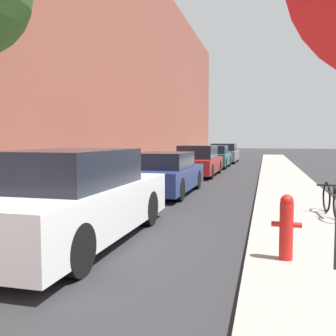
# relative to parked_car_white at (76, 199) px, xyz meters

# --- Properties ---
(ground_plane) EXTENTS (120.00, 120.00, 0.00)m
(ground_plane) POSITION_rel_parked_car_white_xyz_m (0.81, 9.32, -0.71)
(ground_plane) COLOR #28282B
(sidewalk_left) EXTENTS (2.00, 52.00, 0.12)m
(sidewalk_left) POSITION_rel_parked_car_white_xyz_m (-2.09, 9.32, -0.65)
(sidewalk_left) COLOR gray
(sidewalk_left) RESTS_ON ground
(sidewalk_right) EXTENTS (2.00, 52.00, 0.12)m
(sidewalk_right) POSITION_rel_parked_car_white_xyz_m (3.71, 9.32, -0.65)
(sidewalk_right) COLOR gray
(sidewalk_right) RESTS_ON ground
(building_facade_left) EXTENTS (0.70, 52.00, 10.80)m
(building_facade_left) POSITION_rel_parked_car_white_xyz_m (-3.44, 9.32, 4.69)
(building_facade_left) COLOR brown
(building_facade_left) RESTS_ON ground
(parked_car_white) EXTENTS (1.71, 4.66, 1.51)m
(parked_car_white) POSITION_rel_parked_car_white_xyz_m (0.00, 0.00, 0.00)
(parked_car_white) COLOR black
(parked_car_white) RESTS_ON ground
(parked_car_navy) EXTENTS (1.75, 4.31, 1.28)m
(parked_car_navy) POSITION_rel_parked_car_white_xyz_m (-0.08, 5.75, -0.10)
(parked_car_navy) COLOR black
(parked_car_navy) RESTS_ON ground
(parked_car_red) EXTENTS (1.72, 4.63, 1.40)m
(parked_car_red) POSITION_rel_parked_car_white_xyz_m (-0.06, 11.82, -0.05)
(parked_car_red) COLOR black
(parked_car_red) RESTS_ON ground
(parked_car_teal) EXTENTS (1.79, 3.93, 1.31)m
(parked_car_teal) POSITION_rel_parked_car_white_xyz_m (-0.07, 17.05, -0.08)
(parked_car_teal) COLOR black
(parked_car_teal) RESTS_ON ground
(parked_car_grey) EXTENTS (1.90, 4.53, 1.39)m
(parked_car_grey) POSITION_rel_parked_car_white_xyz_m (0.00, 22.35, -0.05)
(parked_car_grey) COLOR black
(parked_car_grey) RESTS_ON ground
(fire_hydrant) EXTENTS (0.38, 0.17, 0.85)m
(fire_hydrant) POSITION_rel_parked_car_white_xyz_m (3.23, -0.44, -0.16)
(fire_hydrant) COLOR red
(fire_hydrant) RESTS_ON sidewalk_right
(bicycle) EXTENTS (0.44, 1.58, 0.65)m
(bicycle) POSITION_rel_parked_car_white_xyz_m (4.27, 2.70, -0.26)
(bicycle) COLOR black
(bicycle) RESTS_ON sidewalk_right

